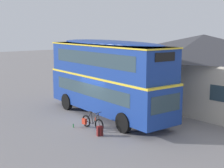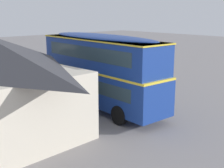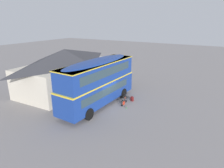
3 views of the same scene
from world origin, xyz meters
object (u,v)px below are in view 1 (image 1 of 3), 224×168
(double_decker_bus, at_px, (107,75))
(water_bottle_green_metal, at_px, (73,126))
(touring_bicycle, at_px, (92,122))
(backpack_on_ground, at_px, (100,130))

(double_decker_bus, height_order, water_bottle_green_metal, double_decker_bus)
(touring_bicycle, distance_m, backpack_on_ground, 1.27)
(touring_bicycle, bearing_deg, backpack_on_ground, -15.63)
(double_decker_bus, relative_size, touring_bicycle, 5.73)
(double_decker_bus, bearing_deg, touring_bicycle, -57.55)
(double_decker_bus, bearing_deg, backpack_on_ground, -44.38)
(touring_bicycle, relative_size, backpack_on_ground, 3.21)
(double_decker_bus, bearing_deg, water_bottle_green_metal, -78.48)
(water_bottle_green_metal, bearing_deg, double_decker_bus, 101.52)
(backpack_on_ground, bearing_deg, water_bottle_green_metal, -171.11)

